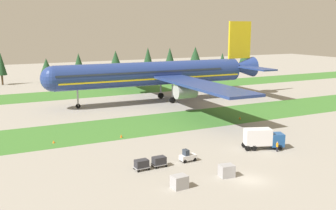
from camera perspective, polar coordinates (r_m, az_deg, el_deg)
The scene contains 15 objects.
ground_plane at distance 56.66m, azimuth 11.74°, elevation -10.51°, with size 400.00×400.00×0.00m, color gray.
grass_strip_near at distance 85.95m, azimuth -3.17°, elevation -2.82°, with size 320.00×17.50×0.01m, color #3D752D.
grass_strip_far at distance 129.55m, azimuth -11.58°, elevation 1.70°, with size 320.00×17.50×0.01m, color #3D752D.
airliner at distance 111.46m, azimuth -1.30°, elevation 4.61°, with size 64.52×79.21×22.51m.
baggage_tug at distance 62.55m, azimuth 2.83°, elevation -7.40°, with size 2.64×1.38×1.97m.
cargo_dolly_lead at distance 60.17m, azimuth -1.29°, elevation -8.04°, with size 2.25×1.57×1.55m.
cargo_dolly_second at distance 58.96m, azimuth -3.82°, elevation -8.47°, with size 2.25×1.57×1.55m.
catering_truck at distance 70.36m, azimuth 13.50°, elevation -4.62°, with size 7.32×4.63×3.58m.
ground_crew_marshaller at distance 69.68m, azimuth 15.44°, elevation -5.73°, with size 0.36×0.53×1.74m.
uld_container_0 at distance 52.58m, azimuth 1.66°, elevation -10.99°, with size 2.00×1.60×1.73m, color #A3A3A8.
uld_container_1 at distance 56.95m, azimuth 8.43°, elevation -9.34°, with size 2.00×1.60×1.73m, color #A3A3A8.
taxiway_marker_0 at distance 75.17m, azimuth -16.13°, elevation -5.09°, with size 0.44×0.44×0.51m, color orange.
taxiway_marker_1 at distance 92.37m, azimuth 10.31°, elevation -1.83°, with size 0.44×0.44×0.54m, color orange.
taxiway_marker_2 at distance 76.29m, azimuth -6.74°, elevation -4.43°, with size 0.44×0.44×0.64m, color orange.
distant_tree_line at distance 164.14m, azimuth -13.32°, elevation 6.11°, with size 188.06×10.83×12.88m.
Camera 1 is at (-33.41, -40.85, 20.62)m, focal length 42.35 mm.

